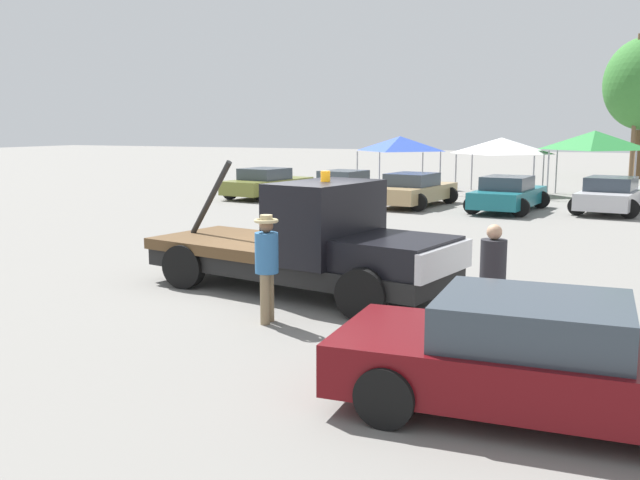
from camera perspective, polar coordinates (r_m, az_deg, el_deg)
The scene contains 14 objects.
ground_plane at distance 14.01m, azimuth -1.87°, elevation -4.11°, with size 160.00×160.00×0.00m, color gray.
tow_truck at distance 13.60m, azimuth -0.58°, elevation -0.48°, with size 6.57×3.27×2.51m.
foreground_car at distance 8.37m, azimuth 17.88°, elevation -9.13°, with size 4.96×2.25×1.34m.
person_near_truck at distance 11.03m, azimuth 13.66°, elevation -2.60°, with size 0.39×0.39×1.76m.
person_at_hood at distance 11.61m, azimuth -4.29°, elevation -1.58°, with size 0.40×0.40×1.79m.
parked_car_olive at distance 32.06m, azimuth -4.25°, elevation 4.54°, with size 2.98×4.74×1.34m.
parked_car_cream at distance 30.37m, azimuth 2.04°, elevation 4.29°, with size 2.80×4.47×1.34m.
parked_car_tan at distance 28.92m, azimuth 7.51°, elevation 3.98°, with size 2.87×4.91×1.34m.
parked_car_teal at distance 27.84m, azimuth 14.81°, elevation 3.56°, with size 2.73×4.74×1.34m.
parked_car_silver at distance 28.69m, azimuth 22.26°, elevation 3.34°, with size 2.82×4.86×1.34m.
canopy_tent_blue at distance 37.18m, azimuth 6.43°, elevation 7.67°, with size 3.47×3.47×2.67m.
canopy_tent_white at distance 34.69m, azimuth 14.33°, elevation 7.32°, with size 3.53×3.53×2.65m.
canopy_tent_green at distance 34.04m, azimuth 21.12°, elevation 7.46°, with size 3.51×3.51×2.99m.
utility_pole at distance 46.85m, azimuth 23.92°, elevation 9.98°, with size 2.20×0.24×8.52m.
Camera 1 is at (5.97, -12.26, 3.21)m, focal length 40.00 mm.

